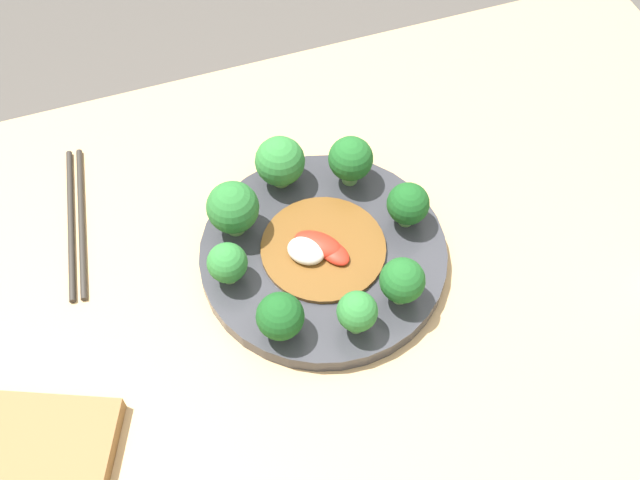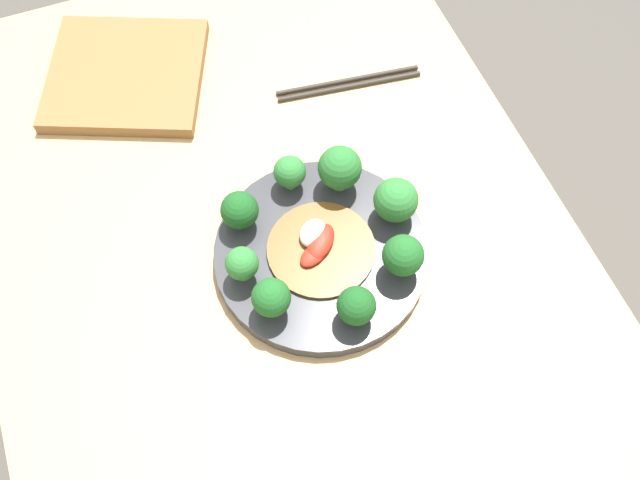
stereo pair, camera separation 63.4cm
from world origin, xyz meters
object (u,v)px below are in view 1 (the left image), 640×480
at_px(broccoli_northeast, 351,159).
at_px(broccoli_west, 227,263).
at_px(chopsticks, 76,221).
at_px(broccoli_north, 280,162).
at_px(plate, 320,255).
at_px(stirfry_center, 318,249).
at_px(broccoli_east, 408,204).
at_px(broccoli_northwest, 233,208).
at_px(broccoli_south, 353,313).
at_px(broccoli_southeast, 402,281).
at_px(broccoli_southwest, 280,317).

xyz_separation_m(broccoli_northeast, broccoli_west, (-0.16, -0.08, -0.01)).
bearing_deg(chopsticks, broccoli_west, -44.25).
xyz_separation_m(broccoli_north, chopsticks, (-0.23, 0.03, -0.05)).
bearing_deg(plate, stirfry_center, -154.22).
relative_size(plate, chopsticks, 1.27).
distance_m(plate, broccoli_east, 0.11).
bearing_deg(plate, broccoli_northwest, 144.06).
bearing_deg(broccoli_south, broccoli_west, 135.70).
bearing_deg(broccoli_north, stirfry_center, -85.21).
distance_m(broccoli_southeast, broccoli_south, 0.06).
bearing_deg(broccoli_west, plate, 1.52).
bearing_deg(stirfry_center, broccoli_south, -89.20).
bearing_deg(broccoli_northeast, stirfry_center, -128.92).
relative_size(plate, broccoli_southeast, 4.60).
bearing_deg(stirfry_center, broccoli_east, 3.78).
bearing_deg(broccoli_west, broccoli_north, 50.08).
height_order(broccoli_east, broccoli_southwest, same).
distance_m(broccoli_north, chopsticks, 0.24).
bearing_deg(broccoli_southwest, broccoli_northwest, 94.03).
relative_size(broccoli_northwest, broccoli_northeast, 1.08).
relative_size(broccoli_northwest, chopsticks, 0.32).
bearing_deg(broccoli_southwest, broccoli_west, 112.80).
bearing_deg(broccoli_west, broccoli_southeast, -26.62).
distance_m(broccoli_west, stirfry_center, 0.10).
distance_m(plate, broccoli_southwest, 0.11).
xyz_separation_m(broccoli_southeast, chopsticks, (-0.30, 0.22, -0.05)).
height_order(plate, broccoli_northwest, broccoli_northwest).
bearing_deg(broccoli_east, broccoli_south, -134.10).
bearing_deg(broccoli_southwest, broccoli_east, 26.72).
relative_size(broccoli_southwest, broccoli_west, 1.08).
relative_size(broccoli_east, broccoli_northwest, 0.82).
height_order(broccoli_east, broccoli_southeast, broccoli_southeast).
bearing_deg(broccoli_northeast, broccoli_north, 162.36).
xyz_separation_m(stirfry_center, chopsticks, (-0.24, 0.14, -0.02)).
bearing_deg(chopsticks, broccoli_southwest, -50.93).
xyz_separation_m(plate, broccoli_west, (-0.10, -0.00, 0.04)).
height_order(broccoli_south, chopsticks, broccoli_south).
bearing_deg(broccoli_west, broccoli_southwest, -67.20).
distance_m(plate, broccoli_southeast, 0.11).
xyz_separation_m(plate, broccoli_south, (-0.00, -0.10, 0.04)).
bearing_deg(broccoli_south, broccoli_northeast, 70.33).
distance_m(broccoli_north, stirfry_center, 0.11).
bearing_deg(broccoli_south, stirfry_center, 90.80).
height_order(broccoli_southwest, stirfry_center, broccoli_southwest).
bearing_deg(broccoli_northeast, chopsticks, 169.49).
bearing_deg(broccoli_northeast, broccoli_southwest, -129.45).
bearing_deg(broccoli_east, stirfry_center, -176.22).
xyz_separation_m(broccoli_northeast, broccoli_south, (-0.06, -0.18, -0.00)).
bearing_deg(broccoli_northeast, broccoli_west, -153.13).
xyz_separation_m(broccoli_north, broccoli_west, (-0.09, -0.11, -0.01)).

